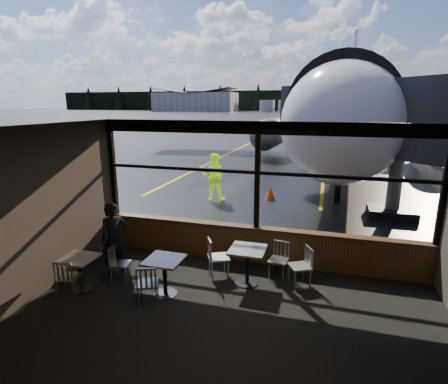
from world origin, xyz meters
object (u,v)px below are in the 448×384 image
at_px(airliner, 351,74).
at_px(chair_mid_s, 148,284).
at_px(chair_near_e, 300,267).
at_px(passenger, 114,239).
at_px(cafe_table_near, 247,266).
at_px(cafe_table_left, 80,274).
at_px(jet_bridge, 387,143).
at_px(chair_near_n, 279,261).
at_px(cone_wing, 258,149).
at_px(ground_crew, 214,177).
at_px(chair_near_w, 219,258).
at_px(chair_mid_w, 120,264).
at_px(cafe_table_mid, 165,277).
at_px(cone_nose, 270,193).
at_px(chair_left_s, 69,277).

bearing_deg(airliner, chair_mid_s, -98.26).
distance_m(chair_near_e, passenger, 4.25).
height_order(cafe_table_near, chair_near_e, chair_near_e).
bearing_deg(cafe_table_left, jet_bridge, 48.98).
relative_size(chair_near_n, cone_wing, 1.49).
height_order(passenger, ground_crew, ground_crew).
relative_size(airliner, chair_near_w, 40.90).
height_order(chair_near_e, chair_mid_w, chair_near_e).
relative_size(airliner, jet_bridge, 3.35).
distance_m(cafe_table_mid, chair_near_e, 2.90).
relative_size(passenger, cone_nose, 3.11).
bearing_deg(cone_nose, chair_mid_w, -105.05).
relative_size(cafe_table_near, chair_near_w, 0.88).
height_order(chair_near_n, chair_mid_s, chair_mid_s).
xyz_separation_m(chair_near_w, chair_near_n, (1.32, 0.34, -0.05)).
relative_size(chair_near_n, ground_crew, 0.43).
distance_m(cafe_table_near, chair_near_e, 1.14).
bearing_deg(cafe_table_mid, chair_near_e, 23.72).
height_order(chair_near_e, chair_near_n, chair_near_e).
relative_size(cafe_table_near, ground_crew, 0.43).
bearing_deg(chair_mid_w, cafe_table_left, -57.96).
distance_m(chair_mid_s, chair_left_s, 1.70).
height_order(passenger, cone_nose, passenger).
relative_size(ground_crew, cone_nose, 3.53).
distance_m(cafe_table_left, chair_mid_s, 1.63).
bearing_deg(cone_wing, cone_nose, -77.13).
height_order(chair_near_e, cone_nose, chair_near_e).
distance_m(cafe_table_near, ground_crew, 7.12).
distance_m(jet_bridge, chair_left_s, 10.96).
xyz_separation_m(jet_bridge, cafe_table_mid, (-5.10, -7.58, -2.12)).
height_order(chair_near_w, cone_wing, chair_near_w).
xyz_separation_m(jet_bridge, ground_crew, (-6.43, -0.17, -1.55)).
relative_size(jet_bridge, cone_wing, 20.34).
relative_size(cone_nose, cone_wing, 0.97).
xyz_separation_m(cafe_table_mid, chair_mid_w, (-1.20, 0.23, 0.01)).
relative_size(passenger, ground_crew, 0.88).
distance_m(cafe_table_near, chair_near_n, 0.78).
height_order(chair_near_w, passenger, passenger).
height_order(chair_near_n, chair_left_s, chair_left_s).
bearing_deg(chair_near_w, cafe_table_near, 51.00).
distance_m(jet_bridge, ground_crew, 6.61).
bearing_deg(chair_mid_s, chair_mid_w, 126.32).
height_order(chair_near_w, cone_nose, chair_near_w).
distance_m(cafe_table_left, passenger, 1.07).
relative_size(cafe_table_left, chair_near_w, 0.80).
distance_m(chair_near_w, cone_wing, 21.70).
distance_m(cafe_table_near, passenger, 3.13).
relative_size(chair_near_w, cone_wing, 1.67).
xyz_separation_m(cafe_table_mid, chair_mid_s, (-0.17, -0.41, 0.03)).
distance_m(jet_bridge, cafe_table_near, 7.84).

